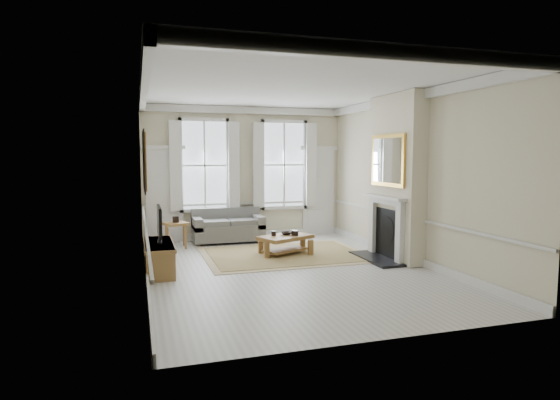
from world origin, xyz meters
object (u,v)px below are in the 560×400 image
object	(u,v)px
side_table	(176,227)
coffee_table	(285,239)
sofa	(228,228)
tv_stand	(159,257)

from	to	relation	value
side_table	coffee_table	xyz separation A→B (m)	(2.21, -1.50, -0.14)
sofa	coffee_table	xyz separation A→B (m)	(0.90, -1.90, -0.00)
sofa	coffee_table	distance (m)	2.11
coffee_table	tv_stand	size ratio (longest dim) A/B	0.86
sofa	side_table	bearing A→B (deg)	-162.68
coffee_table	tv_stand	distance (m)	2.78
sofa	side_table	distance (m)	1.37
coffee_table	sofa	bearing A→B (deg)	90.45
sofa	coffee_table	world-z (taller)	sofa
sofa	tv_stand	xyz separation A→B (m)	(-1.78, -2.62, -0.08)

